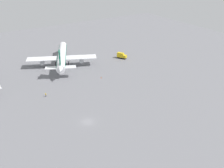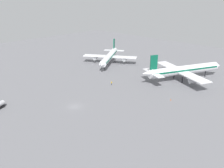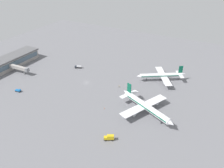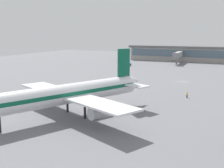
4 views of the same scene
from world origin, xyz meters
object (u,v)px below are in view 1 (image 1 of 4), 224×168
catering_truck (121,56)px  safety_cone_near_gate (101,77)px  airplane_at_gate (62,56)px  ground_crew_worker (46,95)px

catering_truck → safety_cone_near_gate: size_ratio=9.68×
airplane_at_gate → catering_truck: bearing=-79.5°
safety_cone_near_gate → ground_crew_worker: bearing=-172.6°
catering_truck → safety_cone_near_gate: (-23.83, -17.35, -1.40)m
airplane_at_gate → ground_crew_worker: size_ratio=25.81×
catering_truck → airplane_at_gate: bearing=-133.7°
catering_truck → ground_crew_worker: (-53.23, -21.19, -0.85)m
ground_crew_worker → safety_cone_near_gate: size_ratio=2.78×
ground_crew_worker → catering_truck: bearing=22.8°
ground_crew_worker → safety_cone_near_gate: ground_crew_worker is taller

